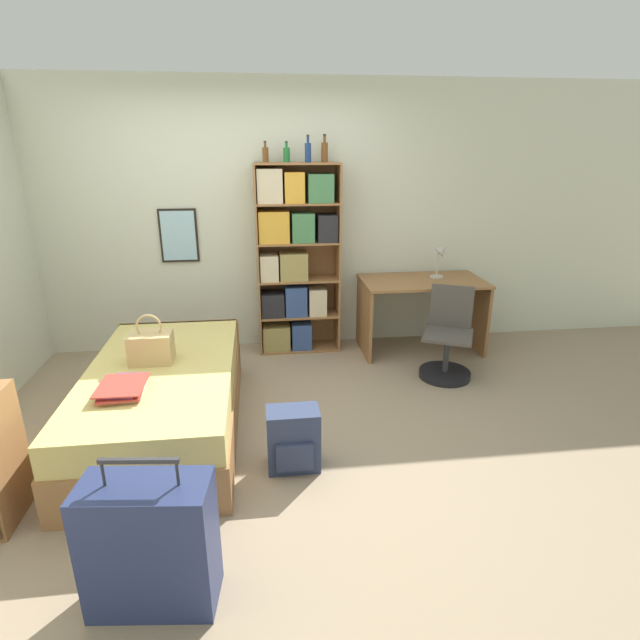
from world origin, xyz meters
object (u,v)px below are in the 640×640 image
at_px(bed, 164,398).
at_px(bottle_clear, 308,152).
at_px(desk_lamp, 441,255).
at_px(desk_chair, 447,349).
at_px(handbag, 151,347).
at_px(bottle_brown, 287,154).
at_px(backpack, 293,439).
at_px(bookcase, 293,258).
at_px(desk, 421,302).
at_px(book_stack_on_bed, 123,388).
at_px(suitcase, 150,545).
at_px(bottle_blue, 325,151).
at_px(bottle_green, 265,154).

height_order(bed, bottle_clear, bottle_clear).
distance_m(desk_lamp, desk_chair, 1.01).
bearing_deg(handbag, bottle_brown, 52.62).
bearing_deg(backpack, handbag, 146.27).
relative_size(bookcase, desk, 1.54).
relative_size(handbag, book_stack_on_bed, 0.93).
distance_m(bottle_brown, desk, 1.93).
distance_m(suitcase, bottle_blue, 3.59).
xyz_separation_m(book_stack_on_bed, desk_chair, (2.53, 1.03, -0.30)).
height_order(bed, bottle_brown, bottle_brown).
bearing_deg(desk, book_stack_on_bed, -146.24).
bearing_deg(bottle_blue, backpack, -102.94).
bearing_deg(desk_chair, bed, -164.88).
bearing_deg(bottle_clear, bottle_blue, 19.73).
height_order(bed, bookcase, bookcase).
distance_m(handbag, book_stack_on_bed, 0.48).
height_order(bottle_green, backpack, bottle_green).
relative_size(suitcase, backpack, 1.85).
bearing_deg(bottle_clear, desk_lamp, -3.65).
xyz_separation_m(suitcase, bottle_blue, (1.17, 2.99, 1.62)).
height_order(bottle_green, bottle_clear, bottle_clear).
relative_size(desk, backpack, 2.90).
height_order(bookcase, desk_lamp, bookcase).
bearing_deg(desk_chair, suitcase, -135.52).
distance_m(bottle_blue, desk_chair, 2.13).
bearing_deg(bottle_blue, bottle_green, 179.53).
xyz_separation_m(bottle_green, desk_chair, (1.55, -0.85, -1.66)).
bearing_deg(backpack, desk_lamp, 49.65).
relative_size(handbag, backpack, 0.87).
bearing_deg(desk_lamp, desk_chair, -101.61).
relative_size(bed, desk_chair, 2.39).
bearing_deg(desk, desk_lamp, 21.12).
xyz_separation_m(bed, bottle_blue, (1.37, 1.49, 1.68)).
bearing_deg(bookcase, desk_lamp, -3.89).
distance_m(bookcase, bottle_clear, 1.00).
height_order(bookcase, desk, bookcase).
bearing_deg(bed, handbag, 130.82).
bearing_deg(desk, bookcase, 172.10).
height_order(bottle_blue, desk, bottle_blue).
bearing_deg(desk, bottle_green, 171.61).
bearing_deg(bookcase, book_stack_on_bed, -123.53).
xyz_separation_m(desk, desk_chair, (0.05, -0.63, -0.26)).
relative_size(bottle_green, backpack, 0.45).
bearing_deg(desk_lamp, book_stack_on_bed, -147.07).
bearing_deg(bottle_brown, suitcase, -105.37).
relative_size(bottle_brown, desk_chair, 0.23).
xyz_separation_m(bed, suitcase, (0.19, -1.50, 0.06)).
height_order(suitcase, bottle_blue, bottle_blue).
relative_size(handbag, bookcase, 0.19).
distance_m(desk_chair, backpack, 1.91).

